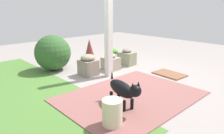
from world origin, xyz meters
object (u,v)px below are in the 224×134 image
object	(u,v)px
porch_pillar	(109,30)
doormat	(169,74)
stone_planter_nearest	(127,57)
ceramic_urn	(112,113)
dog	(123,89)
stone_planter_mid	(88,65)
round_shrub	(53,53)
terracotta_pot_broad	(113,53)
terracotta_pot_spiky	(89,50)
stone_planter_near	(111,62)

from	to	relation	value
porch_pillar	doormat	world-z (taller)	porch_pillar
stone_planter_nearest	ceramic_urn	bearing A→B (deg)	129.49
stone_planter_nearest	dog	xyz separation A→B (m)	(-1.68, 1.87, 0.11)
stone_planter_mid	round_shrub	world-z (taller)	round_shrub
stone_planter_nearest	round_shrub	world-z (taller)	round_shrub
terracotta_pot_broad	porch_pillar	bearing A→B (deg)	133.29
stone_planter_mid	doormat	world-z (taller)	stone_planter_mid
porch_pillar	round_shrub	distance (m)	1.59
terracotta_pot_spiky	stone_planter_near	bearing A→B (deg)	171.79
stone_planter_near	doormat	size ratio (longest dim) A/B	0.60
terracotta_pot_broad	dog	xyz separation A→B (m)	(-2.23, 1.86, 0.09)
ceramic_urn	stone_planter_near	bearing A→B (deg)	-42.19
stone_planter_mid	terracotta_pot_spiky	bearing A→B (deg)	-38.23
ceramic_urn	doormat	distance (m)	2.54
porch_pillar	dog	world-z (taller)	porch_pillar
round_shrub	terracotta_pot_spiky	size ratio (longest dim) A/B	1.38
terracotta_pot_spiky	dog	distance (m)	3.07
stone_planter_nearest	stone_planter_near	distance (m)	0.63
stone_planter_mid	ceramic_urn	world-z (taller)	stone_planter_mid
stone_planter_nearest	doormat	size ratio (longest dim) A/B	0.67
terracotta_pot_spiky	doormat	world-z (taller)	terracotta_pot_spiky
ceramic_urn	doormat	size ratio (longest dim) A/B	0.54
terracotta_pot_broad	dog	world-z (taller)	dog
porch_pillar	stone_planter_mid	distance (m)	0.94
stone_planter_mid	terracotta_pot_broad	distance (m)	1.41
round_shrub	terracotta_pot_broad	size ratio (longest dim) A/B	2.32
terracotta_pot_broad	doormat	distance (m)	1.86
stone_planter_nearest	terracotta_pot_broad	xyz separation A→B (m)	(0.56, 0.01, 0.02)
stone_planter_nearest	doormat	bearing A→B (deg)	-175.84
round_shrub	dog	size ratio (longest dim) A/B	1.13
doormat	stone_planter_nearest	bearing A→B (deg)	4.16
stone_planter_mid	ceramic_urn	bearing A→B (deg)	151.55
stone_planter_near	stone_planter_mid	size ratio (longest dim) A/B	0.85
stone_planter_near	stone_planter_mid	distance (m)	0.68
porch_pillar	stone_planter_near	world-z (taller)	porch_pillar
terracotta_pot_broad	doormat	xyz separation A→B (m)	(-1.85, -0.10, -0.21)
round_shrub	ceramic_urn	bearing A→B (deg)	167.11
stone_planter_mid	terracotta_pot_spiky	world-z (taller)	terracotta_pot_spiky
porch_pillar	dog	xyz separation A→B (m)	(-1.30, 0.87, -0.74)
porch_pillar	terracotta_pot_spiky	size ratio (longest dim) A/B	3.29
stone_planter_near	round_shrub	distance (m)	1.45
porch_pillar	dog	size ratio (longest dim) A/B	2.71
doormat	terracotta_pot_spiky	bearing A→B (deg)	13.52
stone_planter_near	dog	size ratio (longest dim) A/B	0.54
stone_planter_nearest	dog	bearing A→B (deg)	131.82
porch_pillar	stone_planter_near	size ratio (longest dim) A/B	4.99
stone_planter_near	doormat	xyz separation A→B (m)	(-1.25, -0.72, -0.18)
round_shrub	terracotta_pot_broad	world-z (taller)	round_shrub
dog	ceramic_urn	xyz separation A→B (m)	(-0.26, 0.48, -0.12)
terracotta_pot_broad	ceramic_urn	xyz separation A→B (m)	(-2.50, 2.34, -0.03)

